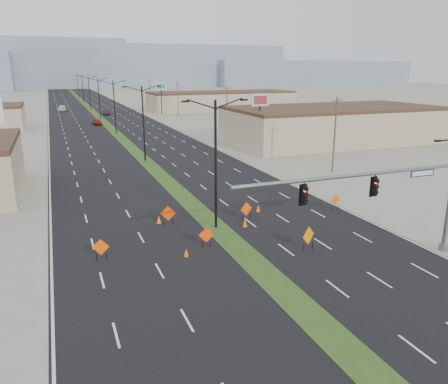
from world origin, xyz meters
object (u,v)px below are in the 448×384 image
object	(u,v)px
signal_mast	(398,191)
cone_1	(258,208)
streetlight_6	(78,85)
cone_0	(186,253)
streetlight_2	(114,106)
streetlight_3	(99,97)
streetlight_0	(216,161)
construction_sign_0	(101,248)
pole_sign_east_far	(161,89)
construction_sign_3	(246,210)
streetlight_1	(143,121)
car_left	(97,122)
streetlight_5	(83,88)
car_far	(62,108)
cone_3	(159,220)
car_mid	(106,112)
cone_2	(245,223)
pole_sign_east_near	(260,104)
construction_sign_1	(168,214)
construction_sign_2	(206,236)
construction_sign_5	(335,200)
streetlight_4	(89,92)
construction_sign_4	(308,236)

from	to	relation	value
signal_mast	cone_1	xyz separation A→B (m)	(-3.68, 12.40, -4.47)
streetlight_6	cone_0	size ratio (longest dim) A/B	17.74
streetlight_2	streetlight_3	size ratio (longest dim) A/B	1.00
streetlight_0	construction_sign_0	distance (m)	10.69
streetlight_0	pole_sign_east_far	xyz separation A→B (m)	(16.77, 87.98, 1.57)
signal_mast	construction_sign_3	bearing A→B (deg)	117.38
streetlight_1	car_left	world-z (taller)	streetlight_1
streetlight_5	car_far	xyz separation A→B (m)	(-8.41, -30.04, -4.63)
streetlight_1	cone_3	world-z (taller)	streetlight_1
cone_0	pole_sign_east_far	bearing A→B (deg)	77.46
car_mid	cone_2	size ratio (longest dim) A/B	6.49
streetlight_2	car_mid	world-z (taller)	streetlight_2
construction_sign_0	cone_1	size ratio (longest dim) A/B	2.32
pole_sign_east_near	construction_sign_1	bearing A→B (deg)	-128.04
signal_mast	construction_sign_2	bearing A→B (deg)	148.17
cone_3	pole_sign_east_far	bearing A→B (deg)	76.31
construction_sign_0	signal_mast	bearing A→B (deg)	-9.84
construction_sign_1	streetlight_3	bearing A→B (deg)	104.05
car_mid	construction_sign_1	size ratio (longest dim) A/B	2.61
car_far	construction_sign_5	size ratio (longest dim) A/B	3.59
construction_sign_3	cone_0	distance (m)	8.61
construction_sign_3	car_mid	bearing A→B (deg)	74.82
streetlight_6	car_left	distance (m)	96.32
car_left	construction_sign_1	world-z (taller)	construction_sign_1
construction_sign_0	construction_sign_5	distance (m)	20.96
streetlight_3	streetlight_6	xyz separation A→B (m)	(0.00, 84.00, 0.00)
streetlight_4	construction_sign_0	xyz separation A→B (m)	(-9.19, -114.99, -4.56)
streetlight_3	cone_2	xyz separation A→B (m)	(2.22, -84.69, -5.10)
construction_sign_1	streetlight_5	bearing A→B (deg)	105.01
streetlight_1	car_left	xyz separation A→B (m)	(-2.00, 43.82, -4.75)
pole_sign_east_near	streetlight_2	bearing A→B (deg)	125.96
construction_sign_5	construction_sign_4	bearing A→B (deg)	-152.64
streetlight_3	pole_sign_east_far	bearing A→B (deg)	13.34
streetlight_4	pole_sign_east_near	size ratio (longest dim) A/B	1.17
construction_sign_0	pole_sign_east_near	size ratio (longest dim) A/B	0.17
construction_sign_2	construction_sign_4	bearing A→B (deg)	-10.85
streetlight_2	construction_sign_2	bearing A→B (deg)	-91.93
signal_mast	streetlight_1	world-z (taller)	streetlight_1
streetlight_0	construction_sign_5	bearing A→B (deg)	1.77
construction_sign_1	construction_sign_5	world-z (taller)	construction_sign_1
construction_sign_1	cone_1	world-z (taller)	construction_sign_1
car_left	construction_sign_0	bearing A→B (deg)	-100.55
cone_2	construction_sign_1	bearing A→B (deg)	154.92
streetlight_1	pole_sign_east_near	world-z (taller)	streetlight_1
construction_sign_2	cone_3	xyz separation A→B (m)	(-2.00, 6.12, -0.54)
streetlight_4	construction_sign_0	world-z (taller)	streetlight_4
signal_mast	cone_3	xyz separation A→B (m)	(-12.56, 12.67, -4.48)
streetlight_0	streetlight_5	size ratio (longest dim) A/B	1.00
construction_sign_5	cone_2	bearing A→B (deg)	169.54
streetlight_6	cone_3	size ratio (longest dim) A/B	16.24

